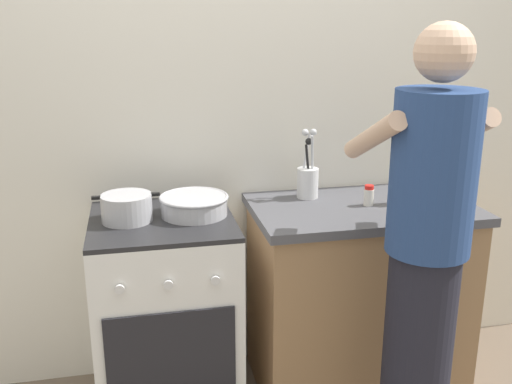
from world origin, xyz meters
TOP-DOWN VIEW (x-y plane):
  - back_wall at (0.20, 0.50)m, footprint 3.20×0.10m
  - countertop at (0.55, 0.15)m, footprint 1.00×0.60m
  - stove_range at (-0.35, 0.15)m, footprint 0.60×0.62m
  - pot at (-0.49, 0.15)m, footprint 0.27×0.21m
  - mixing_bowl at (-0.21, 0.17)m, footprint 0.30×0.30m
  - utensil_crock at (0.34, 0.31)m, footprint 0.10×0.10m
  - spice_bottle at (0.57, 0.14)m, footprint 0.04×0.04m
  - oil_bottle at (0.80, 0.13)m, footprint 0.06×0.06m
  - person at (0.57, -0.41)m, footprint 0.41×0.50m

SIDE VIEW (x-z plane):
  - stove_range at x=-0.35m, z-range 0.00..0.90m
  - countertop at x=0.55m, z-range 0.00..0.90m
  - person at x=0.57m, z-range 0.01..1.71m
  - spice_bottle at x=0.57m, z-range 0.90..0.99m
  - mixing_bowl at x=-0.21m, z-range 0.90..0.99m
  - pot at x=-0.49m, z-range 0.90..1.01m
  - utensil_crock at x=0.34m, z-range 0.83..1.15m
  - oil_bottle at x=0.80m, z-range 0.88..1.14m
  - back_wall at x=0.20m, z-range 0.00..2.50m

